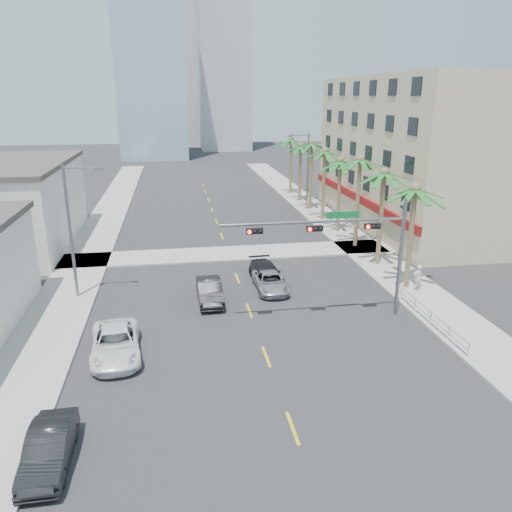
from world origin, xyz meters
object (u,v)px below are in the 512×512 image
Objects in this scene: car_lane_center at (270,282)px; car_lane_right at (266,273)px; car_lane_left at (210,291)px; pedestrian at (418,278)px; car_parked_mid at (49,449)px; car_parked_far at (116,343)px; traffic_signal_mast at (351,239)px.

car_lane_center is 1.65m from car_lane_right.
pedestrian reaches higher than car_lane_left.
car_lane_left is 4.58m from car_lane_center.
car_lane_center is 10.26m from pedestrian.
pedestrian is (10.06, -3.65, 0.37)m from car_lane_right.
car_lane_left is (7.02, 14.53, 0.04)m from car_parked_mid.
car_lane_left reaches higher than car_lane_center.
car_parked_far reaches higher than car_lane_right.
traffic_signal_mast is at bearing 5.45° from car_parked_far.
car_lane_center is (-3.78, 5.31, -4.43)m from traffic_signal_mast.
car_lane_right is (11.40, 17.53, -0.01)m from car_parked_mid.
car_parked_mid is 0.94× the size of car_lane_center.
pedestrian reaches higher than car_parked_far.
car_parked_mid is 20.91m from car_lane_right.
car_lane_right is 10.71m from pedestrian.
pedestrian reaches higher than car_lane_center.
car_parked_far is (1.60, 7.97, 0.04)m from car_parked_mid.
car_lane_left is at bearing -149.11° from car_lane_right.
pedestrian reaches higher than car_parked_mid.
car_parked_mid is 0.80× the size of car_parked_far.
traffic_signal_mast is at bearing -64.96° from car_lane_right.
car_lane_right is at bearing 118.52° from traffic_signal_mast.
car_lane_left reaches higher than car_parked_mid.
car_lane_center is at bearing -93.48° from car_lane_right.
car_parked_far reaches higher than car_lane_center.
car_lane_right is at bearing -55.63° from pedestrian.
car_lane_left is at bearing -38.29° from pedestrian.
car_parked_mid is 8.13m from car_parked_far.
car_parked_mid is 0.90× the size of car_lane_right.
car_parked_mid is at bearing -126.19° from car_lane_center.
car_parked_far is 1.18× the size of car_lane_center.
traffic_signal_mast is at bearing 34.38° from car_parked_mid.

